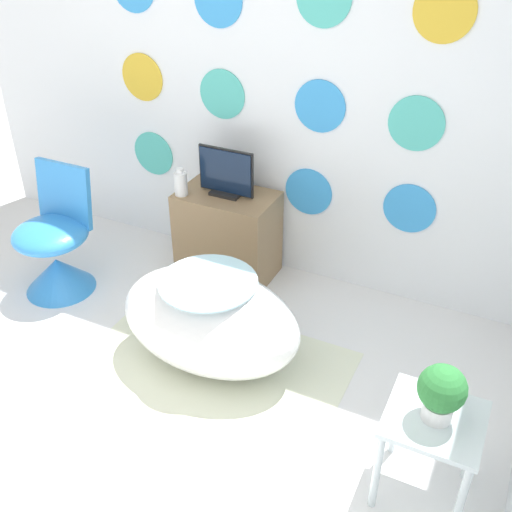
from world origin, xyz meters
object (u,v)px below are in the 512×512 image
(vase, at_px, (181,183))
(chair, at_px, (56,252))
(potted_plant_left, at_px, (442,391))
(tv, at_px, (226,175))
(bathtub, at_px, (210,320))

(vase, bearing_deg, chair, -141.14)
(potted_plant_left, bearing_deg, tv, 143.60)
(bathtub, relative_size, potted_plant_left, 3.98)
(bathtub, bearing_deg, vase, 130.29)
(bathtub, relative_size, chair, 1.26)
(vase, distance_m, potted_plant_left, 2.01)
(chair, xyz_separation_m, potted_plant_left, (2.37, -0.49, 0.32))
(bathtub, distance_m, chair, 1.19)
(potted_plant_left, bearing_deg, chair, 168.21)
(chair, xyz_separation_m, tv, (0.86, 0.62, 0.43))
(tv, xyz_separation_m, vase, (-0.24, -0.12, -0.05))
(chair, relative_size, tv, 2.17)
(chair, relative_size, potted_plant_left, 3.16)
(chair, distance_m, potted_plant_left, 2.44)
(bathtub, height_order, chair, chair)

